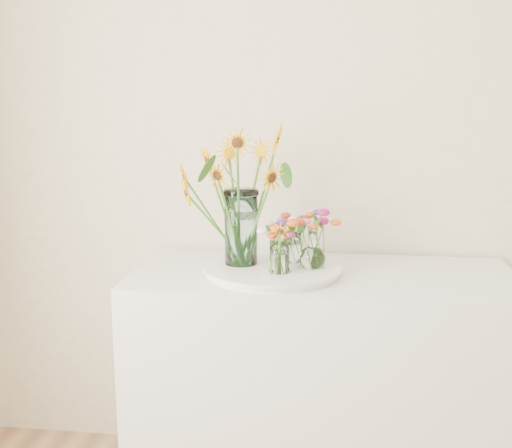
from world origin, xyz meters
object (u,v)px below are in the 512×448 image
at_px(mason_jar, 241,227).
at_px(small_vase_c, 292,247).
at_px(small_vase_b, 312,250).
at_px(tray, 272,270).
at_px(small_vase_a, 279,257).
at_px(counter, 320,386).

bearing_deg(mason_jar, small_vase_c, 15.82).
relative_size(mason_jar, small_vase_b, 2.06).
xyz_separation_m(mason_jar, small_vase_b, (0.26, -0.02, -0.07)).
relative_size(tray, small_vase_b, 3.50).
distance_m(tray, small_vase_a, 0.12).
relative_size(tray, mason_jar, 1.70).
bearing_deg(small_vase_b, small_vase_a, -144.34).
bearing_deg(counter, small_vase_c, 163.99).
bearing_deg(small_vase_c, mason_jar, -164.18).
relative_size(counter, mason_jar, 4.94).
bearing_deg(tray, small_vase_c, 45.26).
bearing_deg(small_vase_a, counter, 38.88).
distance_m(counter, small_vase_a, 0.57).
xyz_separation_m(tray, small_vase_b, (0.15, -0.01, 0.08)).
relative_size(counter, small_vase_a, 11.79).
xyz_separation_m(small_vase_a, small_vase_c, (0.03, 0.15, -0.00)).
distance_m(tray, mason_jar, 0.19).
bearing_deg(small_vase_c, small_vase_a, -102.00).
height_order(mason_jar, small_vase_b, mason_jar).
xyz_separation_m(tray, small_vase_c, (0.07, 0.07, 0.07)).
xyz_separation_m(tray, mason_jar, (-0.12, 0.02, 0.15)).
height_order(tray, small_vase_b, small_vase_b).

